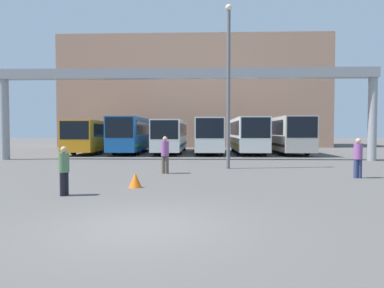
% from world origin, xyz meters
% --- Properties ---
extents(ground_plane, '(200.00, 200.00, 0.00)m').
position_xyz_m(ground_plane, '(0.00, 0.00, 0.00)').
color(ground_plane, '#514F4C').
extents(building_backdrop, '(35.37, 12.00, 14.52)m').
position_xyz_m(building_backdrop, '(0.00, 42.19, 7.26)').
color(building_backdrop, tan).
rests_on(building_backdrop, ground).
extents(overhead_gantry, '(27.01, 0.80, 6.53)m').
position_xyz_m(overhead_gantry, '(0.00, 17.16, 5.47)').
color(overhead_gantry, gray).
rests_on(overhead_gantry, ground).
extents(bus_slot_0, '(2.61, 12.32, 3.00)m').
position_xyz_m(bus_slot_0, '(-9.06, 25.85, 1.73)').
color(bus_slot_0, orange).
rests_on(bus_slot_0, ground).
extents(bus_slot_1, '(2.48, 11.86, 3.30)m').
position_xyz_m(bus_slot_1, '(-5.44, 25.62, 1.90)').
color(bus_slot_1, '#1959A5').
rests_on(bus_slot_1, ground).
extents(bus_slot_2, '(2.45, 11.86, 3.06)m').
position_xyz_m(bus_slot_2, '(-1.81, 25.63, 1.77)').
color(bus_slot_2, silver).
rests_on(bus_slot_2, ground).
extents(bus_slot_3, '(2.44, 10.28, 3.22)m').
position_xyz_m(bus_slot_3, '(1.81, 24.84, 1.85)').
color(bus_slot_3, silver).
rests_on(bus_slot_3, ground).
extents(bus_slot_4, '(2.52, 10.57, 3.27)m').
position_xyz_m(bus_slot_4, '(5.44, 24.98, 1.88)').
color(bus_slot_4, silver).
rests_on(bus_slot_4, ground).
extents(bus_slot_5, '(2.62, 11.41, 3.33)m').
position_xyz_m(bus_slot_5, '(9.06, 25.40, 1.92)').
color(bus_slot_5, beige).
rests_on(bus_slot_5, ground).
extents(pedestrian_mid_left, '(0.37, 0.37, 1.77)m').
position_xyz_m(pedestrian_mid_left, '(8.18, 7.99, 0.94)').
color(pedestrian_mid_left, navy).
rests_on(pedestrian_mid_left, ground).
extents(pedestrian_near_left, '(0.38, 0.38, 1.82)m').
position_xyz_m(pedestrian_near_left, '(-0.55, 9.31, 0.97)').
color(pedestrian_near_left, brown).
rests_on(pedestrian_near_left, ground).
extents(pedestrian_near_center, '(0.33, 0.33, 1.59)m').
position_xyz_m(pedestrian_near_center, '(-3.16, 3.47, 0.84)').
color(pedestrian_near_center, black).
rests_on(pedestrian_near_center, ground).
extents(traffic_cone, '(0.49, 0.49, 0.56)m').
position_xyz_m(traffic_cone, '(-1.18, 5.12, 0.28)').
color(traffic_cone, orange).
rests_on(traffic_cone, ground).
extents(lamp_post, '(0.36, 0.36, 9.03)m').
position_xyz_m(lamp_post, '(2.70, 11.68, 4.88)').
color(lamp_post, '#595B60').
rests_on(lamp_post, ground).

